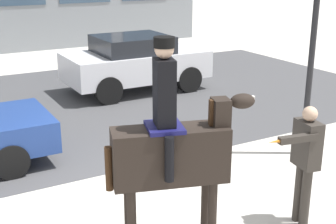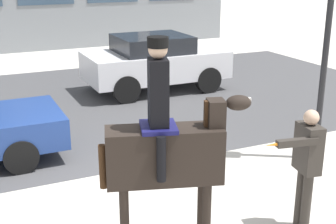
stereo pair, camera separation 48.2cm
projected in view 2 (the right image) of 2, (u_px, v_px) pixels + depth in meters
The scene contains 6 objects.
ground_plane at pixel (119, 185), 7.69m from camera, with size 80.00×80.00×0.00m, color beige.
road_surface at pixel (58, 107), 11.80m from camera, with size 19.07×8.50×0.01m.
mounted_horse_lead at pixel (167, 148), 5.57m from camera, with size 1.77×0.83×2.71m.
pedestrian_bystander at pixel (306, 161), 6.12m from camera, with size 0.88×0.44×1.71m.
street_car_far_lane at pixel (155, 61), 13.16m from camera, with size 3.91×2.03×1.56m.
traffic_light at pixel (331, 7), 7.90m from camera, with size 0.24×0.29×4.16m.
Camera 2 is at (-2.16, -6.65, 3.50)m, focal length 50.00 mm.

